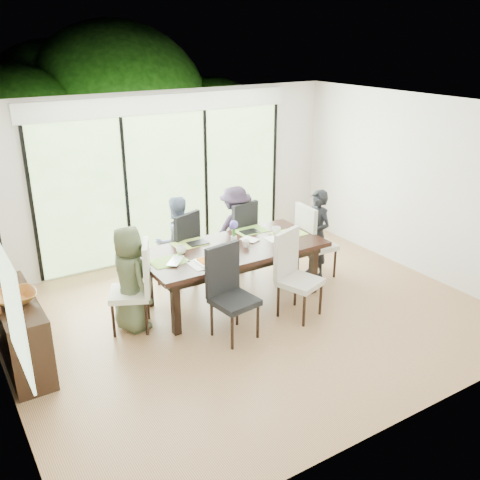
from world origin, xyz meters
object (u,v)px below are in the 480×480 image
person_left_end (130,279)px  person_far_left (177,242)px  laptop (179,262)px  person_far_right (235,229)px  sideboard (20,331)px  chair_far_left (176,248)px  cup_b (246,244)px  chair_left_end (129,287)px  chair_near_left (235,294)px  cup_a (181,250)px  chair_far_right (235,235)px  person_right_end (317,234)px  table_top (233,249)px  bowl (15,297)px  chair_right_end (317,240)px  chair_near_right (301,276)px  vase (234,241)px  cup_c (276,230)px

person_left_end → person_far_left: same height
person_left_end → laptop: (0.63, -0.10, 0.12)m
person_far_right → sideboard: person_far_right is taller
chair_far_left → cup_b: (0.60, -0.95, 0.26)m
chair_left_end → chair_near_left: 1.33m
person_far_right → cup_a: 1.43m
chair_far_right → cup_a: size_ratio=8.87×
chair_far_left → chair_far_right: bearing=158.4°
chair_left_end → laptop: bearing=106.2°
person_far_right → person_left_end: bearing=22.1°
chair_far_left → person_right_end: bearing=134.6°
table_top → bowl: (-2.82, -0.19, 0.12)m
chair_right_end → bowl: size_ratio=2.67×
table_top → person_right_end: (1.48, 0.00, -0.08)m
chair_near_left → chair_near_right: (1.00, 0.00, 0.00)m
chair_near_left → cup_b: chair_near_left is taller
vase → cup_b: bearing=-56.3°
chair_near_right → table_top: bearing=100.9°
table_top → chair_right_end: size_ratio=2.18×
chair_near_left → chair_right_end: bearing=15.8°
laptop → cup_c: (1.65, 0.20, 0.04)m
person_left_end → bowl: (-1.34, -0.19, 0.19)m
chair_near_right → person_far_right: 1.70m
chair_near_left → bowl: (-2.32, 0.68, 0.29)m
person_far_left → sideboard: size_ratio=0.93×
chair_near_left → vase: size_ratio=9.17×
person_right_end → cup_c: 0.71m
person_far_right → person_right_end: bearing=138.1°
chair_right_end → chair_near_left: bearing=117.1°
chair_far_left → chair_right_end: bearing=134.8°
person_far_right → vase: 0.94m
chair_right_end → bowl: bearing=96.1°
chair_far_right → person_far_left: size_ratio=0.85×
chair_far_right → cup_b: 1.06m
chair_left_end → sideboard: size_ratio=0.79×
chair_right_end → sideboard: chair_right_end is taller
chair_far_right → person_right_end: person_right_end is taller
chair_near_right → laptop: bearing=131.3°
person_far_left → laptop: bearing=69.2°
vase → cup_c: (0.75, 0.05, -0.01)m
cup_a → sideboard: size_ratio=0.09×
chair_right_end → cup_b: chair_right_end is taller
chair_right_end → person_far_right: (-0.95, 0.83, 0.10)m
chair_far_right → cup_b: bearing=55.8°
laptop → cup_a: 0.29m
table_top → person_right_end: 1.48m
person_far_right → cup_a: person_far_right is taller
person_far_right → vase: size_ratio=10.75×
chair_left_end → vase: size_ratio=9.17×
person_far_right → cup_c: (0.25, -0.73, 0.16)m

